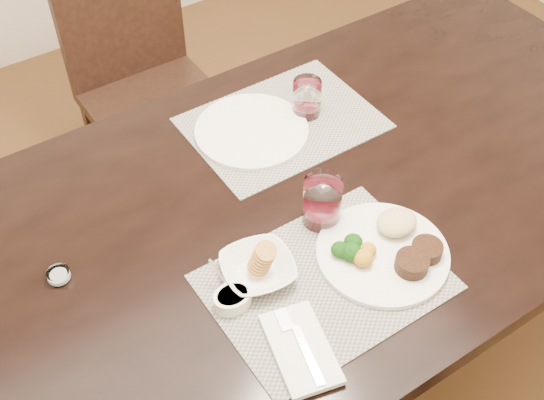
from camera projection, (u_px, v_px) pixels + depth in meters
ground_plane at (300, 361)px, 2.09m from camera, size 4.50×4.50×0.00m
dining_table at (308, 216)px, 1.61m from camera, size 2.00×1.00×0.75m
chair_far at (142, 75)px, 2.26m from camera, size 0.42×0.42×0.90m
placemat_near at (325, 282)px, 1.37m from camera, size 0.46×0.34×0.00m
placemat_far at (282, 123)px, 1.71m from camera, size 0.46×0.34×0.00m
dinner_plate at (389, 249)px, 1.41m from camera, size 0.28×0.28×0.05m
napkin_fork at (301, 348)px, 1.26m from camera, size 0.14×0.20×0.02m
steak_knife at (370, 252)px, 1.42m from camera, size 0.07×0.23×0.01m
cracker_bowl at (258, 268)px, 1.37m from camera, size 0.17×0.17×0.07m
sauce_ramekin at (233, 298)px, 1.32m from camera, size 0.08×0.12×0.06m
wine_glass_near at (322, 203)px, 1.45m from camera, size 0.08×0.08×0.11m
far_plate at (252, 131)px, 1.68m from camera, size 0.28×0.28×0.01m
wine_glass_far at (307, 99)px, 1.70m from camera, size 0.07×0.07×0.10m
salt_cellar at (59, 276)px, 1.37m from camera, size 0.05×0.05×0.02m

